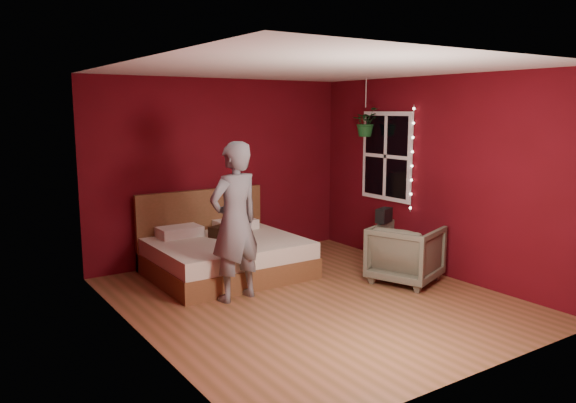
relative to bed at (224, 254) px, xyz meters
The scene contains 10 objects.
floor 1.55m from the bed, 75.91° to the right, with size 4.50×4.50×0.00m, color brown.
room_walls 2.08m from the bed, 75.91° to the right, with size 4.04×4.54×2.62m.
window 2.70m from the bed, 13.95° to the right, with size 0.05×0.97×1.27m.
fairy_lights 2.84m from the bed, 25.55° to the right, with size 0.04×0.04×1.45m.
bed is the anchor object (origin of this frame).
person 1.22m from the bed, 110.01° to the right, with size 0.66×0.44×1.82m, color slate.
armchair 2.37m from the bed, 42.56° to the right, with size 0.78×0.80×0.73m, color #595746.
handbag 2.16m from the bed, 38.71° to the right, with size 0.26×0.13×0.18m, color black.
throw_pillow 0.31m from the bed, 31.28° to the left, with size 0.40×0.40×0.14m, color black.
hanging_plant 2.74m from the bed, ahead, with size 0.45×0.41×0.82m.
Camera 1 is at (-3.69, -5.00, 2.17)m, focal length 35.00 mm.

